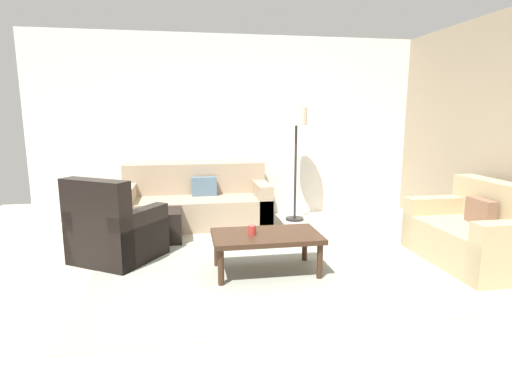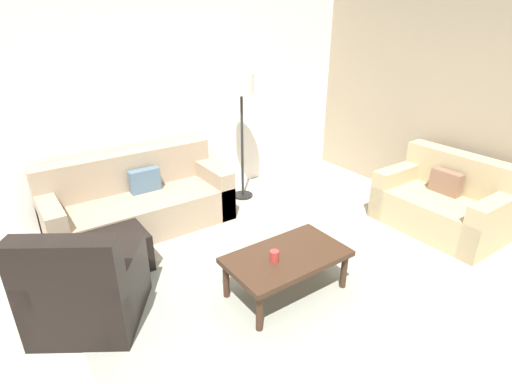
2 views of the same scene
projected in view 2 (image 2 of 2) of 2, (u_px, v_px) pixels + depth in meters
ground_plane at (283, 297)px, 3.66m from camera, size 8.00×8.00×0.00m
rear_partition at (158, 99)px, 5.02m from camera, size 6.00×0.12×2.80m
stone_feature_panel at (485, 106)px, 4.66m from camera, size 0.12×5.20×2.80m
area_rug at (283, 297)px, 3.66m from camera, size 3.35×2.41×0.01m
couch_main at (138, 203)px, 4.80m from camera, size 2.12×0.90×0.88m
couch_loveseat at (445, 204)px, 4.77m from camera, size 0.90×1.39×0.88m
armchair_leather at (86, 294)px, 3.22m from camera, size 1.11×1.11×0.95m
ottoman at (118, 250)px, 4.02m from camera, size 0.56×0.56×0.40m
coffee_table at (287, 259)px, 3.59m from camera, size 1.10×0.64×0.41m
cup at (274, 256)px, 3.46m from camera, size 0.08×0.08×0.10m
lamp_standing at (241, 97)px, 5.10m from camera, size 0.32×0.32×1.71m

